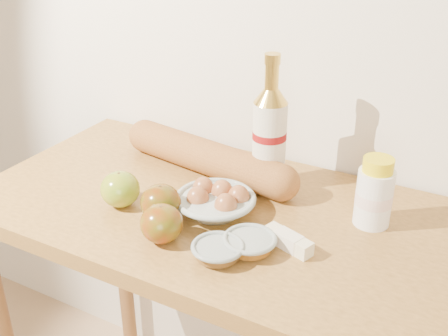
{
  "coord_description": "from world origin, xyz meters",
  "views": [
    {
      "loc": [
        0.51,
        0.22,
        1.56
      ],
      "look_at": [
        0.0,
        1.15,
        1.02
      ],
      "focal_mm": 45.0,
      "sensor_mm": 36.0,
      "label": 1
    }
  ],
  "objects": [
    {
      "name": "table",
      "position": [
        0.0,
        1.18,
        0.78
      ],
      "size": [
        1.2,
        0.6,
        0.9
      ],
      "color": "#AE7D38",
      "rests_on": "ground"
    },
    {
      "name": "cream_bottle",
      "position": [
        0.29,
        1.28,
        0.97
      ],
      "size": [
        0.09,
        0.09,
        0.16
      ],
      "rotation": [
        0.0,
        0.0,
        -0.2
      ],
      "color": "white",
      "rests_on": "table"
    },
    {
      "name": "bourbon_bottle",
      "position": [
        0.03,
        1.32,
        1.03
      ],
      "size": [
        0.1,
        0.1,
        0.33
      ],
      "rotation": [
        0.0,
        0.0,
        -0.26
      ],
      "color": "beige",
      "rests_on": "table"
    },
    {
      "name": "apple_redgreen_right",
      "position": [
        -0.11,
        1.07,
        0.94
      ],
      "size": [
        0.1,
        0.1,
        0.08
      ],
      "rotation": [
        0.0,
        0.0,
        -0.18
      ],
      "color": "maroon",
      "rests_on": "table"
    },
    {
      "name": "baguette",
      "position": [
        -0.14,
        1.31,
        0.94
      ],
      "size": [
        0.53,
        0.17,
        0.09
      ],
      "rotation": [
        0.0,
        0.0,
        -0.15
      ],
      "color": "#A56A32",
      "rests_on": "table"
    },
    {
      "name": "butter_stick",
      "position": [
        0.17,
        1.11,
        0.92
      ],
      "size": [
        0.11,
        0.06,
        0.03
      ],
      "rotation": [
        0.0,
        0.0,
        -0.33
      ],
      "color": "beige",
      "rests_on": "table"
    },
    {
      "name": "egg_bowl",
      "position": [
        -0.03,
        1.16,
        0.93
      ],
      "size": [
        0.19,
        0.19,
        0.06
      ],
      "rotation": [
        0.0,
        0.0,
        0.05
      ],
      "color": "#99A7A1",
      "rests_on": "table"
    },
    {
      "name": "sugar_bowl",
      "position": [
        0.06,
        1.01,
        0.92
      ],
      "size": [
        0.13,
        0.13,
        0.03
      ],
      "rotation": [
        0.0,
        0.0,
        0.24
      ],
      "color": "gray",
      "rests_on": "table"
    },
    {
      "name": "apple_redgreen_front",
      "position": [
        -0.07,
        1.01,
        0.94
      ],
      "size": [
        0.11,
        0.11,
        0.08
      ],
      "rotation": [
        0.0,
        0.0,
        0.25
      ],
      "color": "#910F07",
      "rests_on": "table"
    },
    {
      "name": "syrup_bowl",
      "position": [
        0.11,
        1.06,
        0.92
      ],
      "size": [
        0.13,
        0.13,
        0.03
      ],
      "rotation": [
        0.0,
        0.0,
        0.21
      ],
      "color": "gray",
      "rests_on": "table"
    },
    {
      "name": "apple_yellowgreen",
      "position": [
        -0.23,
        1.08,
        0.94
      ],
      "size": [
        0.11,
        0.11,
        0.08
      ],
      "rotation": [
        0.0,
        0.0,
        0.31
      ],
      "color": "#A19220",
      "rests_on": "table"
    },
    {
      "name": "back_wall",
      "position": [
        0.0,
        1.51,
        1.3
      ],
      "size": [
        3.5,
        0.02,
        2.6
      ],
      "primitive_type": "cube",
      "color": "silver",
      "rests_on": "ground"
    }
  ]
}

